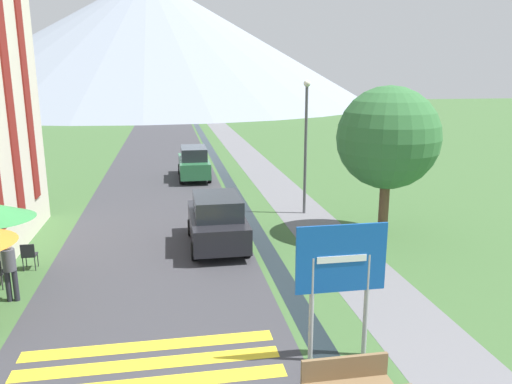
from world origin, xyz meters
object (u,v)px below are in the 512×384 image
(cafe_chair_far_left, at_px, (29,254))
(tree_by_path, at_px, (388,138))
(parked_car_far, at_px, (194,163))
(road_sign, at_px, (341,271))
(person_standing_terrace, at_px, (10,267))
(cafe_chair_far_right, at_px, (1,256))
(parked_car_near, at_px, (217,221))
(streetlamp, at_px, (306,137))

(cafe_chair_far_left, distance_m, tree_by_path, 12.44)
(parked_car_far, bearing_deg, road_sign, -83.94)
(parked_car_far, distance_m, person_standing_terrace, 15.82)
(cafe_chair_far_right, bearing_deg, cafe_chair_far_left, 8.46)
(parked_car_near, relative_size, cafe_chair_far_right, 4.75)
(person_standing_terrace, xyz_separation_m, streetlamp, (9.77, 6.84, 2.32))
(person_standing_terrace, bearing_deg, tree_by_path, 16.57)
(person_standing_terrace, relative_size, tree_by_path, 0.30)
(road_sign, bearing_deg, parked_car_far, 96.06)
(parked_car_near, height_order, person_standing_terrace, parked_car_near)
(cafe_chair_far_left, height_order, streetlamp, streetlamp)
(person_standing_terrace, bearing_deg, streetlamp, 35.01)
(cafe_chair_far_left, bearing_deg, cafe_chair_far_right, 171.12)
(cafe_chair_far_right, distance_m, streetlamp, 11.99)
(parked_car_far, relative_size, cafe_chair_far_right, 5.05)
(streetlamp, bearing_deg, parked_car_far, 118.07)
(parked_car_far, bearing_deg, person_standing_terrace, -110.41)
(cafe_chair_far_right, relative_size, streetlamp, 0.15)
(road_sign, height_order, parked_car_far, road_sign)
(road_sign, bearing_deg, parked_car_near, 103.69)
(cafe_chair_far_right, distance_m, person_standing_terrace, 2.32)
(road_sign, height_order, streetlamp, streetlamp)
(road_sign, distance_m, streetlamp, 11.21)
(cafe_chair_far_right, xyz_separation_m, tree_by_path, (12.74, 1.43, 3.08))
(streetlamp, height_order, tree_by_path, streetlamp)
(parked_car_near, distance_m, tree_by_path, 6.71)
(cafe_chair_far_left, bearing_deg, parked_car_far, 52.26)
(parked_car_near, bearing_deg, person_standing_terrace, -149.60)
(parked_car_near, height_order, cafe_chair_far_left, parked_car_near)
(parked_car_far, xyz_separation_m, cafe_chair_far_left, (-5.63, -12.66, -0.40))
(streetlamp, bearing_deg, parked_car_near, -139.29)
(person_standing_terrace, height_order, streetlamp, streetlamp)
(cafe_chair_far_left, xyz_separation_m, streetlamp, (9.89, 4.68, 2.76))
(road_sign, xyz_separation_m, cafe_chair_far_right, (-8.40, 6.15, -1.44))
(parked_car_near, xyz_separation_m, person_standing_terrace, (-5.72, -3.35, 0.04))
(person_standing_terrace, bearing_deg, road_sign, -28.33)
(streetlamp, bearing_deg, person_standing_terrace, -144.99)
(tree_by_path, bearing_deg, parked_car_far, 119.32)
(road_sign, xyz_separation_m, parked_car_far, (-2.00, 18.88, -1.05))
(road_sign, height_order, tree_by_path, tree_by_path)
(person_standing_terrace, distance_m, tree_by_path, 12.65)
(cafe_chair_far_right, xyz_separation_m, cafe_chair_far_left, (0.77, 0.07, 0.00))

